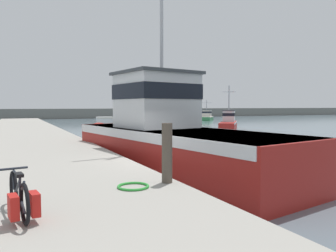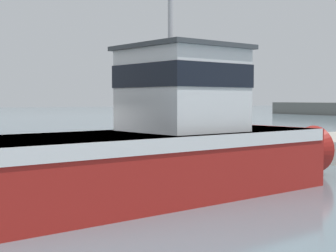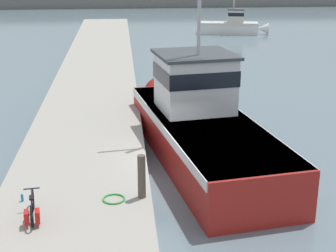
% 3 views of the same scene
% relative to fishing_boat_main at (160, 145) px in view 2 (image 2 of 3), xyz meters
% --- Properties ---
extents(ground_plane, '(320.00, 320.00, 0.00)m').
position_rel_fishing_boat_main_xyz_m(ground_plane, '(-0.99, -2.37, -1.38)').
color(ground_plane, slate).
extents(dock_pier, '(4.62, 80.00, 0.92)m').
position_rel_fishing_boat_main_xyz_m(dock_pier, '(-4.57, -2.37, -0.93)').
color(dock_pier, '#A39E93').
rests_on(dock_pier, ground_plane).
extents(fishing_boat_main, '(5.21, 13.22, 10.56)m').
position_rel_fishing_boat_main_xyz_m(fishing_boat_main, '(0.00, 0.00, 0.00)').
color(fishing_boat_main, maroon).
rests_on(fishing_boat_main, ground_plane).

